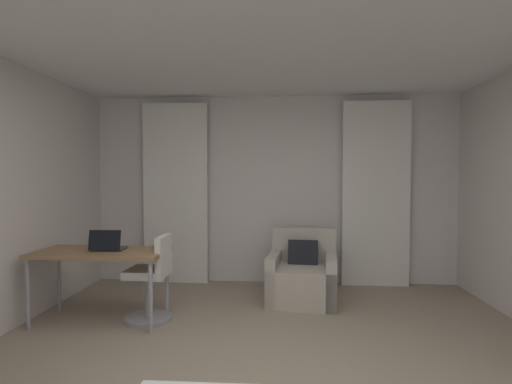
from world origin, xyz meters
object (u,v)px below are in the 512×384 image
Objects in this scene: armchair at (303,277)px; desk at (101,257)px; desk_chair at (152,283)px; laptop at (108,246)px.

desk is at bearing -158.69° from armchair.
armchair is 0.68× the size of desk.
desk is at bearing -175.15° from desk_chair.
laptop reaches higher than desk.
laptop is at bearing 5.76° from desk.
desk_chair is at bearing -153.96° from armchair.
laptop is at bearing -158.21° from armchair.
desk is (-2.09, -0.82, 0.38)m from armchair.
desk is 1.49× the size of desk_chair.
armchair is at bearing 26.04° from desk_chair.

